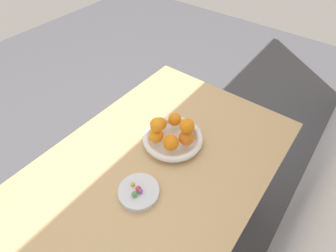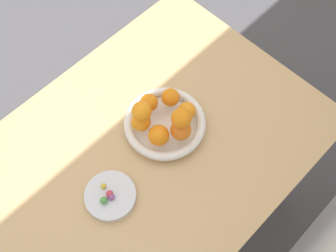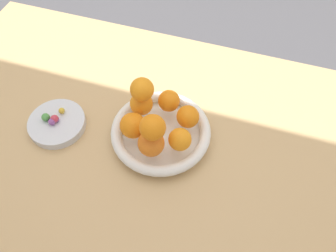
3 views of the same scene
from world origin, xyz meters
The scene contains 18 objects.
ground_plane centered at (0.00, 0.00, 0.00)m, with size 6.00×6.00×0.00m, color #4C4C51.
dining_table centered at (0.00, 0.00, 0.65)m, with size 1.10×0.76×0.74m.
fruit_bowl centered at (-0.12, -0.01, 0.76)m, with size 0.24×0.24×0.04m.
candy_dish centered at (0.14, 0.04, 0.75)m, with size 0.14×0.14×0.02m, color silver.
orange_0 centered at (-0.18, -0.04, 0.81)m, with size 0.05×0.05×0.05m, color orange.
orange_1 centered at (-0.12, -0.08, 0.81)m, with size 0.05×0.05×0.05m, color orange.
orange_2 centered at (-0.06, -0.05, 0.81)m, with size 0.06×0.06×0.06m, color orange.
orange_3 centered at (-0.06, 0.02, 0.81)m, with size 0.06×0.06×0.06m, color orange.
orange_4 centered at (-0.12, 0.05, 0.81)m, with size 0.06×0.06×0.06m, color orange.
orange_5 centered at (-0.18, 0.02, 0.81)m, with size 0.05×0.05×0.05m, color orange.
orange_6 centered at (-0.12, 0.05, 0.87)m, with size 0.06×0.06×0.06m, color orange.
orange_7 centered at (-0.07, -0.05, 0.86)m, with size 0.06×0.06×0.06m, color orange.
candy_ball_0 centered at (0.14, 0.04, 0.77)m, with size 0.02×0.02×0.02m, color #C6384C.
candy_ball_1 centered at (0.14, 0.04, 0.77)m, with size 0.01×0.01×0.01m, color #8C4C99.
candy_ball_2 centered at (0.14, 0.05, 0.77)m, with size 0.02×0.02×0.02m, color #8C4C99.
candy_ball_3 centered at (0.14, 0.04, 0.77)m, with size 0.01×0.01×0.01m, color #C6384C.
candy_ball_4 centered at (0.16, 0.04, 0.77)m, with size 0.02×0.02×0.02m, color #4C9947.
candy_ball_5 centered at (0.14, 0.01, 0.77)m, with size 0.02×0.02×0.02m, color gold.
Camera 1 is at (0.45, 0.40, 1.55)m, focal length 28.00 mm.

